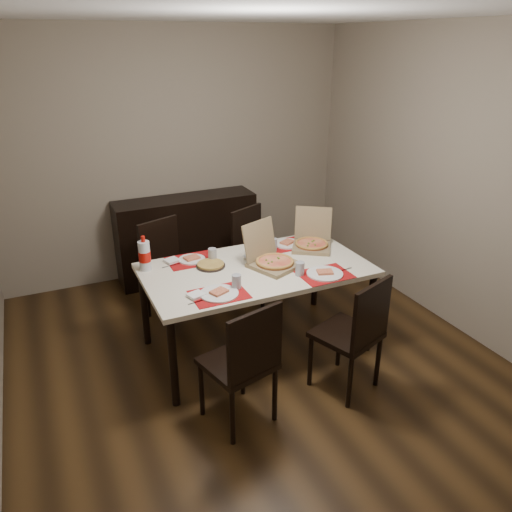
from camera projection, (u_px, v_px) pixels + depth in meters
name	position (u px, v px, depth m)	size (l,w,h in m)	color
ground	(254.00, 359.00, 4.16)	(3.80, 4.00, 0.02)	#3D2813
room_walls	(230.00, 140.00, 3.82)	(3.84, 4.02, 2.62)	gray
sideboard	(187.00, 237.00, 5.46)	(1.50, 0.40, 0.90)	black
dining_table	(256.00, 275.00, 4.05)	(1.80, 1.00, 0.75)	beige
chair_near_left	(244.00, 361.00, 3.26)	(0.51, 0.51, 0.93)	black
chair_near_right	(355.00, 331.00, 3.59)	(0.54, 0.54, 0.93)	black
chair_far_left	(168.00, 265.00, 4.63)	(0.54, 0.54, 0.93)	black
chair_far_right	(255.00, 250.00, 4.97)	(0.56, 0.56, 0.93)	black
setting_near_left	(221.00, 291.00, 3.60)	(0.45, 0.30, 0.11)	#AB0B0F
setting_near_right	(319.00, 272.00, 3.89)	(0.48, 0.30, 0.11)	#AB0B0F
setting_far_left	(195.00, 258.00, 4.13)	(0.46, 0.30, 0.11)	#AB0B0F
setting_far_right	(284.00, 244.00, 4.43)	(0.46, 0.30, 0.11)	#AB0B0F
napkin_loose	(256.00, 265.00, 4.05)	(0.12, 0.11, 0.02)	white
pizza_box_center	(272.00, 260.00, 4.03)	(0.46, 0.48, 0.34)	olive
pizza_box_right	(312.00, 241.00, 4.39)	(0.47, 0.48, 0.33)	olive
faina_plate	(211.00, 265.00, 4.03)	(0.24, 0.24, 0.03)	black
dip_bowl	(252.00, 258.00, 4.17)	(0.13, 0.13, 0.03)	white
soda_bottle	(145.00, 256.00, 3.94)	(0.10, 0.10, 0.29)	silver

